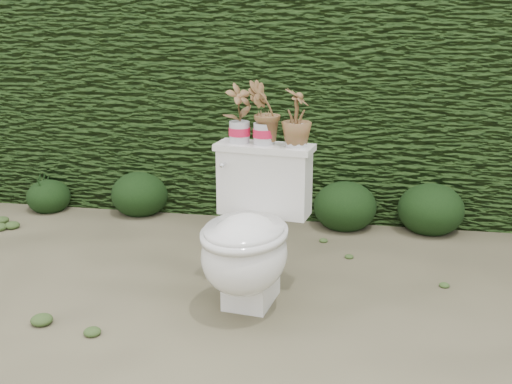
% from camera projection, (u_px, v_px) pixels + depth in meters
% --- Properties ---
extents(ground, '(60.00, 60.00, 0.00)m').
position_uv_depth(ground, '(260.00, 285.00, 3.46)').
color(ground, '#787052').
rests_on(ground, ground).
extents(hedge, '(8.00, 1.00, 1.60)m').
position_uv_depth(hedge, '(298.00, 96.00, 4.74)').
color(hedge, '#2A4818').
rests_on(hedge, ground).
extents(toilet, '(0.54, 0.73, 0.78)m').
position_uv_depth(toilet, '(250.00, 238.00, 3.16)').
color(toilet, silver).
rests_on(toilet, ground).
extents(potted_plant_left, '(0.18, 0.18, 0.29)m').
position_uv_depth(potted_plant_left, '(239.00, 115.00, 3.26)').
color(potted_plant_left, '#346720').
rests_on(potted_plant_left, toilet).
extents(potted_plant_center, '(0.21, 0.20, 0.31)m').
position_uv_depth(potted_plant_center, '(264.00, 114.00, 3.22)').
color(potted_plant_center, '#346720').
rests_on(potted_plant_center, toilet).
extents(potted_plant_right, '(0.16, 0.16, 0.27)m').
position_uv_depth(potted_plant_right, '(297.00, 120.00, 3.17)').
color(potted_plant_right, '#346720').
rests_on(potted_plant_right, toilet).
extents(liriope_clump_1, '(0.32, 0.32, 0.25)m').
position_uv_depth(liriope_clump_1, '(48.00, 193.00, 4.69)').
color(liriope_clump_1, black).
rests_on(liriope_clump_1, ground).
extents(liriope_clump_2, '(0.41, 0.41, 0.33)m').
position_uv_depth(liriope_clump_2, '(140.00, 190.00, 4.62)').
color(liriope_clump_2, black).
rests_on(liriope_clump_2, ground).
extents(liriope_clump_3, '(0.32, 0.32, 0.26)m').
position_uv_depth(liriope_clump_3, '(250.00, 206.00, 4.40)').
color(liriope_clump_3, black).
rests_on(liriope_clump_3, ground).
extents(liriope_clump_4, '(0.43, 0.43, 0.34)m').
position_uv_depth(liriope_clump_4, '(345.00, 202.00, 4.33)').
color(liriope_clump_4, black).
rests_on(liriope_clump_4, ground).
extents(liriope_clump_5, '(0.44, 0.44, 0.35)m').
position_uv_depth(liriope_clump_5, '(431.00, 205.00, 4.25)').
color(liriope_clump_5, black).
rests_on(liriope_clump_5, ground).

